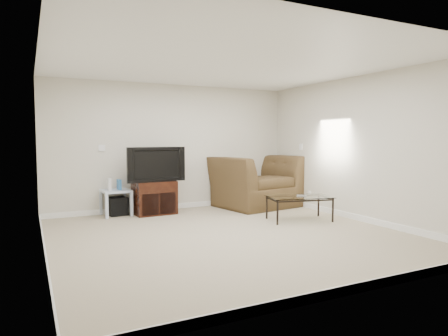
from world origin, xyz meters
name	(u,v)px	position (x,y,z in m)	size (l,w,h in m)	color
floor	(230,235)	(0.00, 0.00, 0.00)	(5.00, 5.00, 0.00)	tan
ceiling	(230,63)	(0.00, 0.00, 2.50)	(5.00, 5.00, 0.00)	white
wall_back	(173,147)	(0.00, 2.50, 1.25)	(5.00, 0.02, 2.50)	silver
wall_left	(41,154)	(-2.50, 0.00, 1.25)	(0.02, 5.00, 2.50)	silver
wall_right	(358,149)	(2.50, 0.00, 1.25)	(0.02, 5.00, 2.50)	silver
plate_back	(102,148)	(-1.40, 2.49, 1.25)	(0.12, 0.02, 0.12)	white
plate_right_switch	(301,147)	(2.49, 1.60, 1.25)	(0.02, 0.09, 0.13)	white
plate_right_outlet	(309,194)	(2.49, 1.30, 0.30)	(0.02, 0.08, 0.12)	white
tv_stand	(154,198)	(-0.52, 2.12, 0.31)	(0.75, 0.52, 0.63)	black
dvd_player	(155,187)	(-0.51, 2.07, 0.52)	(0.41, 0.29, 0.06)	black
television	(155,164)	(-0.51, 2.08, 0.95)	(1.04, 0.21, 0.64)	black
side_table	(116,203)	(-1.20, 2.28, 0.24)	(0.50, 0.50, 0.48)	silver
subwoofer	(117,206)	(-1.17, 2.30, 0.17)	(0.33, 0.33, 0.33)	black
game_console	(109,184)	(-1.32, 2.25, 0.59)	(0.05, 0.16, 0.22)	white
game_case	(119,185)	(-1.14, 2.26, 0.57)	(0.05, 0.14, 0.19)	#337FCC
recliner	(254,172)	(1.64, 2.05, 0.71)	(1.63, 1.06, 1.42)	#4A3220
coffee_table	(299,208)	(1.58, 0.42, 0.21)	(1.08, 0.61, 0.42)	black
remote	(302,195)	(1.63, 0.43, 0.43)	(0.17, 0.05, 0.02)	#B2B2B7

